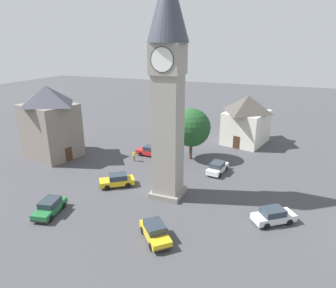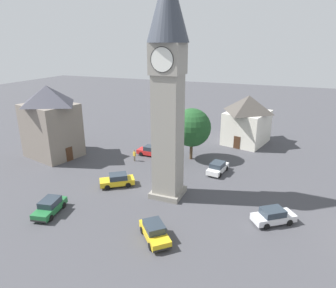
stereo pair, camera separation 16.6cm
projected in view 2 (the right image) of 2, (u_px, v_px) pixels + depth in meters
ground_plane at (168, 194)px, 34.12m from camera, size 200.00×200.00×0.00m
clock_tower at (168, 69)px, 29.57m from camera, size 4.16×4.16×23.89m
car_blue_kerb at (273, 216)px, 28.54m from camera, size 4.32×3.81×1.53m
car_silver_kerb at (117, 180)px, 35.97m from camera, size 4.33×3.80×1.53m
car_red_corner at (218, 167)px, 39.58m from camera, size 2.30×4.34×1.53m
car_white_side at (151, 151)px, 45.60m from camera, size 4.23×2.01×1.53m
car_black_far at (155, 231)px, 26.19m from camera, size 4.04×4.17×1.53m
car_green_alley at (50, 207)px, 30.16m from camera, size 2.47×4.38×1.53m
pedestrian at (134, 155)px, 43.43m from camera, size 0.54×0.31×1.69m
tree at (192, 128)px, 43.01m from camera, size 5.59×5.59×7.67m
building_shop_left at (247, 119)px, 50.43m from camera, size 8.17×9.35×8.24m
building_terrace_right at (51, 121)px, 44.13m from camera, size 9.04×7.97×10.74m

